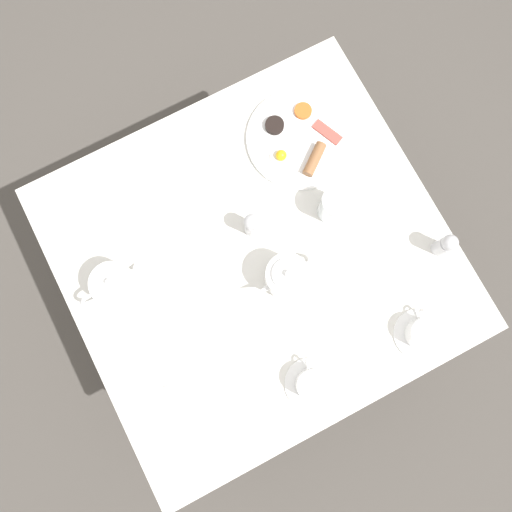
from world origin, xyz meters
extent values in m
plane|color=#4C4742|center=(0.00, 0.00, 0.00)|extent=(8.00, 8.00, 0.00)
cube|color=silver|center=(0.00, 0.00, 0.74)|extent=(1.03, 0.97, 0.03)
cylinder|color=brown|center=(-0.46, -0.43, 0.36)|extent=(0.04, 0.04, 0.72)
cylinder|color=brown|center=(0.46, -0.43, 0.36)|extent=(0.04, 0.04, 0.72)
cylinder|color=brown|center=(-0.46, 0.43, 0.36)|extent=(0.04, 0.04, 0.72)
cylinder|color=brown|center=(0.46, 0.43, 0.36)|extent=(0.04, 0.04, 0.72)
cylinder|color=white|center=(0.27, 0.25, 0.76)|extent=(0.31, 0.31, 0.01)
cylinder|color=white|center=(0.19, 0.22, 0.77)|extent=(0.06, 0.06, 0.00)
sphere|color=yellow|center=(0.19, 0.22, 0.78)|extent=(0.03, 0.03, 0.03)
cylinder|color=brown|center=(0.27, 0.17, 0.78)|extent=(0.10, 0.08, 0.03)
cube|color=#B74C42|center=(0.34, 0.22, 0.77)|extent=(0.06, 0.09, 0.01)
cylinder|color=#D16023|center=(0.31, 0.31, 0.77)|extent=(0.05, 0.05, 0.01)
cylinder|color=black|center=(0.22, 0.31, 0.77)|extent=(0.05, 0.05, 0.02)
cylinder|color=white|center=(0.04, -0.09, 0.80)|extent=(0.11, 0.11, 0.10)
cylinder|color=white|center=(0.04, -0.09, 0.86)|extent=(0.08, 0.08, 0.01)
sphere|color=white|center=(0.04, -0.09, 0.87)|extent=(0.02, 0.02, 0.02)
cone|color=white|center=(-0.03, -0.09, 0.82)|extent=(0.06, 0.02, 0.05)
torus|color=white|center=(0.10, -0.09, 0.80)|extent=(0.08, 0.01, 0.08)
cylinder|color=white|center=(-0.36, 0.10, 0.80)|extent=(0.11, 0.11, 0.10)
cylinder|color=white|center=(-0.36, 0.10, 0.86)|extent=(0.08, 0.08, 0.01)
sphere|color=white|center=(-0.36, 0.10, 0.87)|extent=(0.02, 0.02, 0.02)
cone|color=white|center=(-0.29, 0.10, 0.82)|extent=(0.06, 0.02, 0.05)
torus|color=white|center=(-0.43, 0.09, 0.80)|extent=(0.08, 0.01, 0.08)
cylinder|color=white|center=(-0.03, -0.37, 0.76)|extent=(0.13, 0.13, 0.01)
cylinder|color=white|center=(-0.03, -0.37, 0.79)|extent=(0.08, 0.08, 0.06)
cylinder|color=tan|center=(-0.03, -0.37, 0.78)|extent=(0.07, 0.07, 0.05)
torus|color=white|center=(-0.02, -0.32, 0.79)|extent=(0.02, 0.05, 0.05)
cylinder|color=white|center=(0.29, -0.39, 0.76)|extent=(0.13, 0.13, 0.01)
cylinder|color=white|center=(0.29, -0.39, 0.79)|extent=(0.08, 0.08, 0.06)
cylinder|color=tan|center=(0.29, -0.39, 0.79)|extent=(0.07, 0.07, 0.05)
torus|color=white|center=(0.31, -0.35, 0.79)|extent=(0.03, 0.04, 0.05)
cylinder|color=white|center=(0.25, 0.02, 0.80)|extent=(0.08, 0.08, 0.10)
cylinder|color=#BCBCC1|center=(0.03, 0.07, 0.79)|extent=(0.04, 0.04, 0.07)
sphere|color=#BCBCC1|center=(0.03, 0.07, 0.84)|extent=(0.04, 0.04, 0.04)
cylinder|color=#BCBCC1|center=(0.46, -0.21, 0.79)|extent=(0.04, 0.04, 0.07)
sphere|color=#BCBCC1|center=(0.46, -0.21, 0.84)|extent=(0.04, 0.04, 0.04)
cube|color=silver|center=(-0.39, -0.28, 0.76)|extent=(0.04, 0.17, 0.00)
cube|color=silver|center=(-0.08, 0.21, 0.76)|extent=(0.20, 0.05, 0.00)
camera|label=1|loc=(-0.10, -0.20, 2.10)|focal=35.00mm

